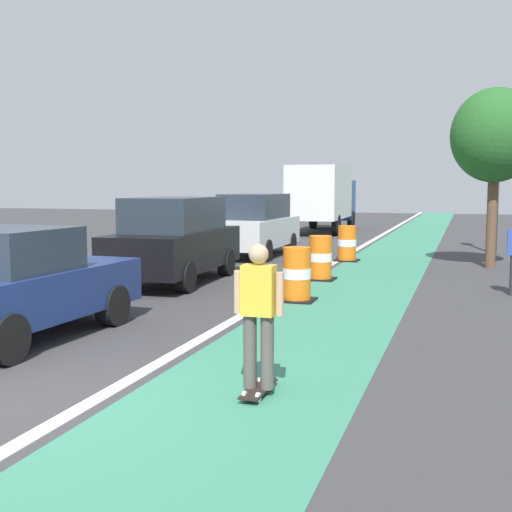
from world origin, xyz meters
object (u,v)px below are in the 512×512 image
skateboarder_on_lane (259,314)px  traffic_barrel_mid (320,258)px  traffic_barrel_back (347,244)px  delivery_truck_down_block (323,195)px  traffic_barrel_front (297,275)px  parked_suv_third (255,225)px  traffic_light_corner (499,150)px  street_tree_sidewalk (495,136)px  parked_suv_second (175,239)px  parked_sedan_nearest (16,285)px

skateboarder_on_lane → traffic_barrel_mid: size_ratio=1.55×
traffic_barrel_back → delivery_truck_down_block: delivery_truck_down_block is taller
traffic_barrel_front → traffic_barrel_back: size_ratio=1.00×
parked_suv_third → traffic_barrel_mid: parked_suv_third is taller
traffic_barrel_mid → skateboarder_on_lane: bearing=-82.0°
skateboarder_on_lane → parked_suv_third: (-4.50, 13.69, 0.12)m
traffic_light_corner → street_tree_sidewalk: bearing=-93.8°
skateboarder_on_lane → traffic_barrel_front: (-1.07, 5.89, -0.38)m
traffic_barrel_mid → street_tree_sidewalk: size_ratio=0.22×
traffic_barrel_front → delivery_truck_down_block: (-3.62, 19.33, 1.31)m
traffic_barrel_mid → parked_suv_second: bearing=-155.5°
parked_suv_second → traffic_barrel_back: (3.15, 5.68, -0.50)m
parked_suv_third → traffic_light_corner: size_ratio=0.91×
traffic_barrel_back → street_tree_sidewalk: street_tree_sidewalk is taller
skateboarder_on_lane → traffic_barrel_front: bearing=100.3°
parked_suv_second → traffic_barrel_back: bearing=61.0°
traffic_barrel_front → street_tree_sidewalk: 8.43m
street_tree_sidewalk → delivery_truck_down_block: bearing=120.9°
parked_suv_third → parked_suv_second: bearing=-89.9°
skateboarder_on_lane → traffic_barrel_mid: bearing=98.0°
traffic_light_corner → street_tree_sidewalk: size_ratio=1.02×
traffic_barrel_back → traffic_light_corner: (4.42, 3.55, 2.97)m
street_tree_sidewalk → traffic_barrel_back: bearing=173.4°
traffic_barrel_back → street_tree_sidewalk: bearing=-6.6°
traffic_barrel_mid → parked_suv_third: bearing=124.4°
parked_sedan_nearest → parked_suv_second: 6.10m
skateboarder_on_lane → parked_suv_third: 14.41m
traffic_light_corner → traffic_barrel_front: bearing=-111.0°
traffic_barrel_front → traffic_barrel_back: same height
parked_suv_second → traffic_barrel_back: parked_suv_second is taller
parked_suv_second → street_tree_sidewalk: bearing=35.5°
delivery_truck_down_block → street_tree_sidewalk: size_ratio=1.53×
skateboarder_on_lane → parked_sedan_nearest: (-4.27, 1.39, -0.08)m
skateboarder_on_lane → traffic_barrel_mid: (-1.26, 8.96, -0.38)m
traffic_light_corner → street_tree_sidewalk: (-0.27, -4.03, 0.17)m
parked_suv_third → street_tree_sidewalk: (7.31, -1.00, 2.63)m
delivery_truck_down_block → street_tree_sidewalk: bearing=-59.1°
parked_sedan_nearest → parked_suv_third: size_ratio=0.90×
parked_suv_second → delivery_truck_down_block: bearing=90.7°
traffic_barrel_mid → parked_sedan_nearest: bearing=-111.7°
parked_sedan_nearest → skateboarder_on_lane: bearing=-18.0°
skateboarder_on_lane → parked_suv_second: size_ratio=0.36×
parked_suv_second → street_tree_sidewalk: (7.30, 5.20, 2.63)m
skateboarder_on_lane → parked_suv_second: parked_suv_second is taller
skateboarder_on_lane → street_tree_sidewalk: size_ratio=0.34×
traffic_barrel_front → traffic_barrel_back: (-0.27, 7.27, 0.00)m
parked_sedan_nearest → parked_suv_second: (-0.22, 6.10, 0.20)m
skateboarder_on_lane → traffic_light_corner: 17.19m
parked_sedan_nearest → traffic_barrel_back: parked_sedan_nearest is taller
traffic_barrel_back → street_tree_sidewalk: 5.22m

